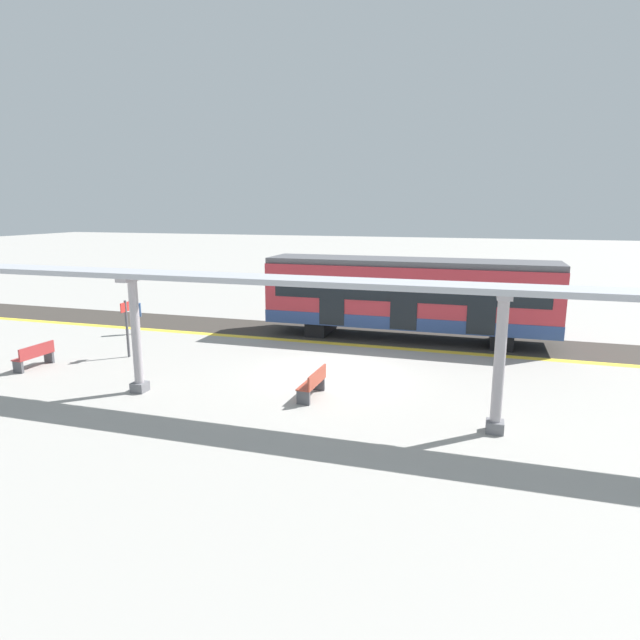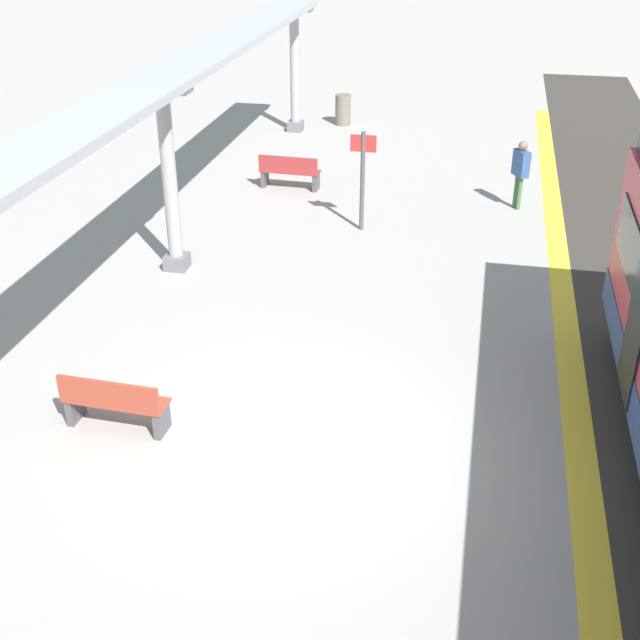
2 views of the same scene
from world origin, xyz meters
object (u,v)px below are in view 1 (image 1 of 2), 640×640
Objects in this scene: canopy_pillar_second at (136,334)px; train_near_carriage at (408,297)px; bench_near_end at (35,356)px; platform_info_sign at (127,323)px; canopy_pillar_third at (499,363)px; passenger_waiting_near_edge at (136,312)px; bench_mid_platform at (313,383)px.

train_near_carriage is at bearing 142.97° from canopy_pillar_second.
train_near_carriage reaches higher than bench_near_end.
canopy_pillar_third is at bearing 76.21° from platform_info_sign.
train_near_carriage is 9.97m from canopy_pillar_third.
train_near_carriage is at bearing -159.35° from canopy_pillar_third.
bench_near_end is 5.61m from passenger_waiting_near_edge.
bench_mid_platform is (-1.08, -5.21, -1.39)m from canopy_pillar_third.
canopy_pillar_second is 2.38× the size of bench_mid_platform.
canopy_pillar_second is 10.56m from canopy_pillar_third.
platform_info_sign is (-2.20, -8.16, 0.89)m from bench_mid_platform.
train_near_carriage is 12.23m from passenger_waiting_near_edge.
train_near_carriage is 5.58× the size of platform_info_sign.
canopy_pillar_third is 16.82m from passenger_waiting_near_edge.
canopy_pillar_second reaches higher than platform_info_sign.
train_near_carriage reaches higher than bench_mid_platform.
bench_mid_platform is at bearing 90.01° from bench_near_end.
passenger_waiting_near_edge is (-3.38, -2.06, -0.32)m from platform_info_sign.
canopy_pillar_second is at bearing -37.03° from train_near_carriage.
canopy_pillar_third is 15.76m from bench_near_end.
passenger_waiting_near_edge is (-5.58, 0.24, 0.57)m from bench_near_end.
bench_near_end and bench_mid_platform have the same top height.
passenger_waiting_near_edge is (2.67, -11.91, -0.82)m from train_near_carriage.
passenger_waiting_near_edge is (-6.66, -4.87, -0.82)m from canopy_pillar_second.
bench_near_end is 10.45m from bench_mid_platform.
train_near_carriage is 3.40× the size of canopy_pillar_third.
train_near_carriage is 11.57m from platform_info_sign.
canopy_pillar_third is (0.00, 10.56, 0.00)m from canopy_pillar_second.
bench_mid_platform is at bearing -11.58° from train_near_carriage.
canopy_pillar_second reaches higher than passenger_waiting_near_edge.
canopy_pillar_second is 1.00× the size of canopy_pillar_third.
train_near_carriage is 8.10× the size of bench_mid_platform.
canopy_pillar_second reaches higher than train_near_carriage.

